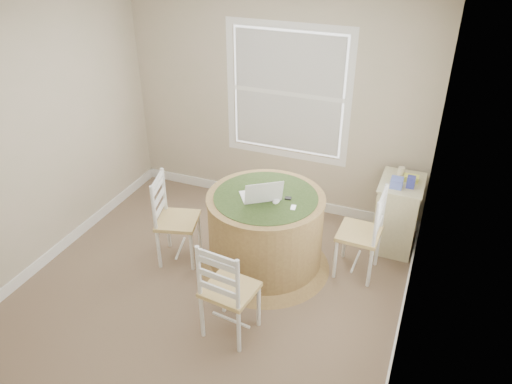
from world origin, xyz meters
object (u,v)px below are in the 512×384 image
at_px(chair_left, 178,220).
at_px(laptop, 261,195).
at_px(round_table, 265,229).
at_px(chair_right, 359,233).
at_px(corner_chest, 397,214).
at_px(chair_near, 230,289).

distance_m(chair_left, laptop, 0.95).
bearing_deg(chair_left, round_table, -91.66).
xyz_separation_m(chair_left, laptop, (0.85, 0.17, 0.39)).
bearing_deg(chair_right, laptop, -70.42).
bearing_deg(chair_right, round_table, -72.44).
bearing_deg(laptop, corner_chest, -178.22).
xyz_separation_m(laptop, corner_chest, (1.22, 0.91, -0.47)).
height_order(round_table, chair_near, chair_near).
bearing_deg(round_table, chair_right, 6.88).
xyz_separation_m(round_table, chair_right, (0.89, 0.26, 0.02)).
bearing_deg(chair_right, corner_chest, 156.20).
height_order(chair_near, corner_chest, chair_near).
height_order(chair_left, laptop, laptop).
relative_size(chair_left, laptop, 1.97).
distance_m(chair_left, chair_right, 1.84).
distance_m(round_table, corner_chest, 1.47).
distance_m(chair_near, laptop, 1.01).
bearing_deg(round_table, chair_left, -175.63).
bearing_deg(laptop, chair_left, -24.04).
relative_size(chair_right, corner_chest, 1.20).
bearing_deg(chair_left, chair_right, -90.39).
relative_size(round_table, chair_right, 1.41).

